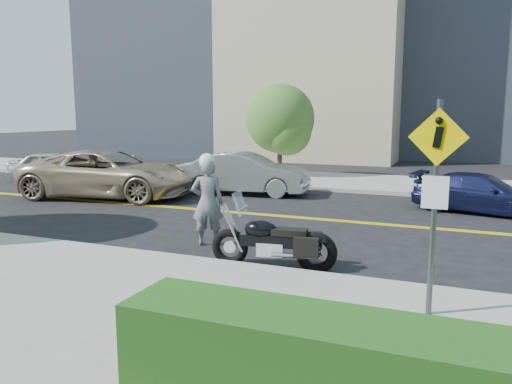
{
  "coord_description": "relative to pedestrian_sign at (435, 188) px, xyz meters",
  "views": [
    {
      "loc": [
        4.46,
        -13.45,
        2.97
      ],
      "look_at": [
        0.27,
        -3.12,
        1.2
      ],
      "focal_mm": 35.0,
      "sensor_mm": 36.0,
      "label": 1
    }
  ],
  "objects": [
    {
      "name": "ground_plane",
      "position": [
        -4.2,
        6.31,
        -1.96
      ],
      "size": [
        120.0,
        120.0,
        0.0
      ],
      "primitive_type": "plane",
      "color": "black",
      "rests_on": "ground"
    },
    {
      "name": "sidewalk_near",
      "position": [
        -4.2,
        -1.19,
        -1.89
      ],
      "size": [
        60.0,
        5.0,
        0.15
      ],
      "primitive_type": "cube",
      "color": "#9E9B91",
      "rests_on": "ground_plane"
    },
    {
      "name": "sidewalk_far",
      "position": [
        -4.2,
        13.81,
        -1.89
      ],
      "size": [
        60.0,
        5.0,
        0.15
      ],
      "primitive_type": "cube",
      "color": "#9E9B91",
      "rests_on": "ground_plane"
    },
    {
      "name": "pedestrian_sign",
      "position": [
        0.0,
        0.0,
        0.0
      ],
      "size": [
        0.78,
        0.08,
        3.0
      ],
      "color": "#4C4C51",
      "rests_on": "sidewalk_near"
    },
    {
      "name": "motorcyclist",
      "position": [
        -4.9,
        2.68,
        -0.92
      ],
      "size": [
        0.85,
        0.74,
        2.09
      ],
      "rotation": [
        0.0,
        0.0,
        3.61
      ],
      "color": "#B9BABE",
      "rests_on": "ground"
    },
    {
      "name": "motorcycle",
      "position": [
        -2.97,
        1.71,
        -1.23
      ],
      "size": [
        2.47,
        1.06,
        1.46
      ],
      "primitive_type": null,
      "rotation": [
        0.0,
        0.0,
        0.14
      ],
      "color": "black",
      "rests_on": "ground"
    },
    {
      "name": "suv",
      "position": [
        -11.21,
        7.15,
        -1.12
      ],
      "size": [
        6.46,
        3.85,
        1.68
      ],
      "primitive_type": "imported",
      "rotation": [
        0.0,
        0.0,
        1.75
      ],
      "color": "#BEA98B",
      "rests_on": "ground"
    },
    {
      "name": "parked_car_white",
      "position": [
        -16.43,
        9.95,
        -1.32
      ],
      "size": [
        4.05,
        2.92,
        1.28
      ],
      "primitive_type": "imported",
      "rotation": [
        0.0,
        0.0,
        1.99
      ],
      "color": "silver",
      "rests_on": "ground"
    },
    {
      "name": "parked_car_silver",
      "position": [
        -6.98,
        9.64,
        -1.19
      ],
      "size": [
        4.86,
        2.26,
        1.54
      ],
      "primitive_type": "imported",
      "rotation": [
        0.0,
        0.0,
        1.71
      ],
      "color": "#94989B",
      "rests_on": "ground"
    },
    {
      "name": "parked_car_blue",
      "position": [
        0.99,
        9.11,
        -1.38
      ],
      "size": [
        4.28,
        2.42,
        1.17
      ],
      "primitive_type": "imported",
      "rotation": [
        0.0,
        0.0,
        1.37
      ],
      "color": "#171C46",
      "rests_on": "ground"
    },
    {
      "name": "tree_far_a",
      "position": [
        -7.36,
        14.54,
        0.76
      ],
      "size": [
        3.14,
        3.14,
        4.3
      ],
      "rotation": [
        0.0,
        0.0,
        0.13
      ],
      "color": "#382619",
      "rests_on": "ground"
    }
  ]
}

